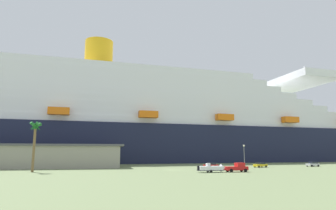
{
  "coord_description": "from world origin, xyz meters",
  "views": [
    {
      "loc": [
        -24.36,
        -77.68,
        4.54
      ],
      "look_at": [
        7.65,
        30.25,
        22.81
      ],
      "focal_mm": 31.62,
      "sensor_mm": 36.0,
      "label": 1
    }
  ],
  "objects_px": {
    "palm_tree": "(35,132)",
    "parked_car_red_hatchback": "(211,165)",
    "pickup_truck": "(237,168)",
    "small_boat_on_trailer": "(213,168)",
    "cruise_ship": "(174,126)",
    "street_lamp": "(244,153)",
    "parked_car_yellow_taxi": "(260,165)",
    "parked_car_silver_sedan": "(313,164)"
  },
  "relations": [
    {
      "from": "palm_tree",
      "to": "parked_car_red_hatchback",
      "type": "distance_m",
      "value": 50.21
    },
    {
      "from": "pickup_truck",
      "to": "small_boat_on_trailer",
      "type": "xyz_separation_m",
      "value": [
        -6.23,
        0.16,
        -0.08
      ]
    },
    {
      "from": "cruise_ship",
      "to": "pickup_truck",
      "type": "distance_m",
      "value": 77.8
    },
    {
      "from": "palm_tree",
      "to": "street_lamp",
      "type": "xyz_separation_m",
      "value": [
        57.51,
        0.48,
        -4.91
      ]
    },
    {
      "from": "parked_car_red_hatchback",
      "to": "street_lamp",
      "type": "bearing_deg",
      "value": -32.23
    },
    {
      "from": "palm_tree",
      "to": "street_lamp",
      "type": "bearing_deg",
      "value": 0.48
    },
    {
      "from": "palm_tree",
      "to": "parked_car_red_hatchback",
      "type": "bearing_deg",
      "value": 6.7
    },
    {
      "from": "parked_car_yellow_taxi",
      "to": "pickup_truck",
      "type": "bearing_deg",
      "value": -135.97
    },
    {
      "from": "pickup_truck",
      "to": "palm_tree",
      "type": "bearing_deg",
      "value": 164.54
    },
    {
      "from": "palm_tree",
      "to": "parked_car_silver_sedan",
      "type": "bearing_deg",
      "value": 3.21
    },
    {
      "from": "pickup_truck",
      "to": "parked_car_yellow_taxi",
      "type": "bearing_deg",
      "value": 44.03
    },
    {
      "from": "small_boat_on_trailer",
      "to": "parked_car_silver_sedan",
      "type": "distance_m",
      "value": 48.23
    },
    {
      "from": "parked_car_silver_sedan",
      "to": "parked_car_red_hatchback",
      "type": "height_order",
      "value": "same"
    },
    {
      "from": "small_boat_on_trailer",
      "to": "street_lamp",
      "type": "bearing_deg",
      "value": 39.21
    },
    {
      "from": "cruise_ship",
      "to": "street_lamp",
      "type": "distance_m",
      "value": 63.41
    },
    {
      "from": "small_boat_on_trailer",
      "to": "palm_tree",
      "type": "height_order",
      "value": "palm_tree"
    },
    {
      "from": "pickup_truck",
      "to": "parked_car_red_hatchback",
      "type": "height_order",
      "value": "pickup_truck"
    },
    {
      "from": "pickup_truck",
      "to": "street_lamp",
      "type": "distance_m",
      "value": 17.34
    },
    {
      "from": "pickup_truck",
      "to": "parked_car_red_hatchback",
      "type": "bearing_deg",
      "value": 84.54
    },
    {
      "from": "small_boat_on_trailer",
      "to": "parked_car_silver_sedan",
      "type": "xyz_separation_m",
      "value": [
        44.85,
        17.73,
        -0.13
      ]
    },
    {
      "from": "small_boat_on_trailer",
      "to": "parked_car_red_hatchback",
      "type": "relative_size",
      "value": 1.72
    },
    {
      "from": "cruise_ship",
      "to": "small_boat_on_trailer",
      "type": "distance_m",
      "value": 78.54
    },
    {
      "from": "cruise_ship",
      "to": "parked_car_red_hatchback",
      "type": "bearing_deg",
      "value": -96.24
    },
    {
      "from": "palm_tree",
      "to": "street_lamp",
      "type": "relative_size",
      "value": 1.74
    },
    {
      "from": "pickup_truck",
      "to": "small_boat_on_trailer",
      "type": "relative_size",
      "value": 0.7
    },
    {
      "from": "cruise_ship",
      "to": "street_lamp",
      "type": "relative_size",
      "value": 43.47
    },
    {
      "from": "street_lamp",
      "to": "cruise_ship",
      "type": "bearing_deg",
      "value": 92.02
    },
    {
      "from": "parked_car_yellow_taxi",
      "to": "parked_car_red_hatchback",
      "type": "xyz_separation_m",
      "value": [
        -16.47,
        1.19,
        0.0
      ]
    },
    {
      "from": "pickup_truck",
      "to": "parked_car_silver_sedan",
      "type": "xyz_separation_m",
      "value": [
        38.62,
        17.9,
        -0.21
      ]
    },
    {
      "from": "palm_tree",
      "to": "parked_car_yellow_taxi",
      "type": "xyz_separation_m",
      "value": [
        65.59,
        4.59,
        -8.69
      ]
    },
    {
      "from": "small_boat_on_trailer",
      "to": "parked_car_yellow_taxi",
      "type": "distance_m",
      "value": 30.11
    },
    {
      "from": "pickup_truck",
      "to": "street_lamp",
      "type": "relative_size",
      "value": 0.81
    },
    {
      "from": "pickup_truck",
      "to": "parked_car_silver_sedan",
      "type": "relative_size",
      "value": 1.22
    },
    {
      "from": "street_lamp",
      "to": "pickup_truck",
      "type": "bearing_deg",
      "value": -126.93
    },
    {
      "from": "street_lamp",
      "to": "parked_car_red_hatchback",
      "type": "distance_m",
      "value": 10.62
    },
    {
      "from": "small_boat_on_trailer",
      "to": "street_lamp",
      "type": "xyz_separation_m",
      "value": [
        16.42,
        13.4,
        3.65
      ]
    },
    {
      "from": "parked_car_silver_sedan",
      "to": "parked_car_yellow_taxi",
      "type": "relative_size",
      "value": 0.99
    },
    {
      "from": "parked_car_silver_sedan",
      "to": "parked_car_yellow_taxi",
      "type": "distance_m",
      "value": 20.35
    },
    {
      "from": "palm_tree",
      "to": "parked_car_yellow_taxi",
      "type": "distance_m",
      "value": 66.32
    },
    {
      "from": "street_lamp",
      "to": "parked_car_red_hatchback",
      "type": "xyz_separation_m",
      "value": [
        -8.39,
        5.29,
        -3.78
      ]
    },
    {
      "from": "street_lamp",
      "to": "small_boat_on_trailer",
      "type": "bearing_deg",
      "value": -140.79
    },
    {
      "from": "street_lamp",
      "to": "parked_car_yellow_taxi",
      "type": "xyz_separation_m",
      "value": [
        8.08,
        4.1,
        -3.78
      ]
    }
  ]
}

